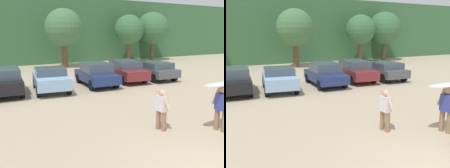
{
  "view_description": "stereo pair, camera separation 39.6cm",
  "coord_description": "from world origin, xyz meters",
  "views": [
    {
      "loc": [
        -5.19,
        -3.92,
        3.56
      ],
      "look_at": [
        0.11,
        5.92,
        1.21
      ],
      "focal_mm": 39.42,
      "sensor_mm": 36.0,
      "label": 1
    },
    {
      "loc": [
        -4.83,
        -4.1,
        3.56
      ],
      "look_at": [
        0.11,
        5.92,
        1.21
      ],
      "focal_mm": 39.42,
      "sensor_mm": 36.0,
      "label": 2
    }
  ],
  "objects": [
    {
      "name": "hillside_ridge",
      "position": [
        0.0,
        30.01,
        3.78
      ],
      "size": [
        108.0,
        12.0,
        7.55
      ],
      "primitive_type": "cube",
      "color": "#38663D",
      "rests_on": "ground_plane"
    },
    {
      "name": "tree_far_left",
      "position": [
        2.5,
        20.58,
        3.98
      ],
      "size": [
        3.79,
        3.79,
        5.92
      ],
      "color": "brown",
      "rests_on": "ground_plane"
    },
    {
      "name": "tree_ridge_back",
      "position": [
        10.67,
        21.3,
        3.82
      ],
      "size": [
        3.49,
        3.49,
        5.61
      ],
      "color": "brown",
      "rests_on": "ground_plane"
    },
    {
      "name": "tree_center_left",
      "position": [
        14.55,
        21.85,
        4.02
      ],
      "size": [
        4.11,
        4.11,
        6.09
      ],
      "color": "brown",
      "rests_on": "ground_plane"
    },
    {
      "name": "parked_car_black",
      "position": [
        -4.09,
        11.33,
        0.82
      ],
      "size": [
        2.13,
        4.06,
        1.53
      ],
      "rotation": [
        0.0,
        0.0,
        1.51
      ],
      "color": "black",
      "rests_on": "ground_plane"
    },
    {
      "name": "parked_car_sky_blue",
      "position": [
        -1.49,
        10.92,
        0.78
      ],
      "size": [
        2.35,
        4.12,
        1.45
      ],
      "rotation": [
        0.0,
        0.0,
        1.45
      ],
      "color": "#84ADD1",
      "rests_on": "ground_plane"
    },
    {
      "name": "parked_car_navy",
      "position": [
        1.66,
        11.04,
        0.8
      ],
      "size": [
        2.05,
        4.08,
        1.55
      ],
      "rotation": [
        0.0,
        0.0,
        1.52
      ],
      "color": "navy",
      "rests_on": "ground_plane"
    },
    {
      "name": "parked_car_maroon",
      "position": [
        4.3,
        11.65,
        0.81
      ],
      "size": [
        2.24,
        4.7,
        1.53
      ],
      "rotation": [
        0.0,
        0.0,
        1.47
      ],
      "color": "maroon",
      "rests_on": "ground_plane"
    },
    {
      "name": "parked_car_dark_gray",
      "position": [
        6.57,
        11.0,
        0.74
      ],
      "size": [
        2.15,
        4.05,
        1.36
      ],
      "rotation": [
        0.0,
        0.0,
        1.52
      ],
      "color": "#4C4F54",
      "rests_on": "ground_plane"
    },
    {
      "name": "person_adult",
      "position": [
        2.37,
        1.72,
        0.94
      ],
      "size": [
        0.36,
        0.73,
        1.67
      ],
      "rotation": [
        0.0,
        0.0,
        3.29
      ],
      "color": "#8C6B4C",
      "rests_on": "ground_plane"
    },
    {
      "name": "person_companion",
      "position": [
        0.5,
        2.8,
        0.87
      ],
      "size": [
        0.34,
        0.68,
        1.55
      ],
      "rotation": [
        0.0,
        0.0,
        3.29
      ],
      "color": "#8C6B4C",
      "rests_on": "ground_plane"
    },
    {
      "name": "surfboard_white",
      "position": [
        2.46,
        1.78,
        1.75
      ],
      "size": [
        1.86,
        0.59,
        0.1
      ],
      "rotation": [
        0.0,
        0.0,
        3.1
      ],
      "color": "white"
    }
  ]
}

